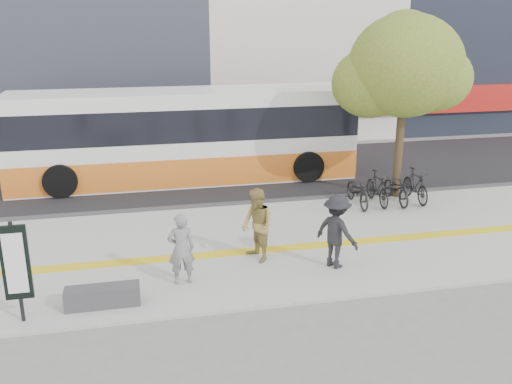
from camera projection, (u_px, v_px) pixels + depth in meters
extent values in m
plane|color=slate|center=(213.00, 274.00, 13.87)|extent=(120.00, 120.00, 0.00)
cube|color=gray|center=(205.00, 249.00, 15.25)|extent=(40.00, 7.00, 0.08)
cube|color=yellow|center=(208.00, 255.00, 14.77)|extent=(40.00, 0.45, 0.01)
cube|color=black|center=(181.00, 177.00, 22.24)|extent=(40.00, 8.00, 0.06)
cube|color=#353537|center=(191.00, 207.00, 18.50)|extent=(40.00, 0.25, 0.14)
cube|color=red|center=(211.00, 107.00, 26.76)|extent=(19.00, 0.50, 1.40)
cube|color=#353537|center=(103.00, 296.00, 12.12)|extent=(1.60, 0.45, 0.45)
cylinder|color=black|center=(17.00, 273.00, 11.25)|extent=(0.08, 0.08, 2.20)
cube|color=black|center=(16.00, 263.00, 11.18)|extent=(0.55, 0.08, 1.60)
cube|color=white|center=(15.00, 264.00, 11.14)|extent=(0.40, 0.02, 1.30)
cylinder|color=#3A2A1A|center=(399.00, 152.00, 19.22)|extent=(0.28, 0.28, 3.20)
ellipsoid|color=#416421|center=(405.00, 65.00, 18.35)|extent=(3.80, 3.80, 3.42)
ellipsoid|color=#416421|center=(370.00, 83.00, 18.79)|extent=(2.60, 2.60, 2.34)
ellipsoid|color=#416421|center=(435.00, 78.00, 18.28)|extent=(2.40, 2.40, 2.16)
ellipsoid|color=#416421|center=(404.00, 39.00, 18.91)|extent=(2.20, 2.20, 1.98)
cube|color=silver|center=(185.00, 136.00, 21.28)|extent=(12.96, 2.70, 3.46)
cube|color=orange|center=(186.00, 164.00, 21.63)|extent=(12.98, 2.72, 1.08)
cube|color=black|center=(185.00, 120.00, 21.11)|extent=(12.98, 2.72, 1.19)
cylinder|color=black|center=(60.00, 181.00, 19.43)|extent=(1.19, 0.38, 1.19)
cylinder|color=black|center=(68.00, 162.00, 21.95)|extent=(1.19, 0.38, 1.19)
cylinder|color=black|center=(308.00, 167.00, 21.30)|extent=(1.19, 0.38, 1.19)
cylinder|color=black|center=(289.00, 151.00, 23.82)|extent=(1.19, 0.38, 1.19)
imported|color=black|center=(358.00, 191.00, 18.54)|extent=(0.74, 1.95, 1.01)
imported|color=black|center=(377.00, 188.00, 18.67)|extent=(0.59, 1.89, 1.12)
imported|color=black|center=(396.00, 188.00, 18.83)|extent=(0.74, 1.95, 1.01)
imported|color=black|center=(415.00, 185.00, 18.96)|extent=(0.59, 1.89, 1.12)
imported|color=black|center=(181.00, 249.00, 12.98)|extent=(0.65, 0.44, 1.74)
imported|color=olive|center=(257.00, 225.00, 14.21)|extent=(0.97, 1.10, 1.92)
imported|color=black|center=(337.00, 231.00, 13.85)|extent=(1.26, 1.41, 1.89)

